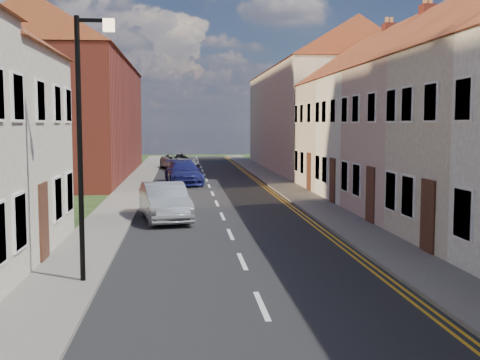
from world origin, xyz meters
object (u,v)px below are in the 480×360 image
lamppost (83,132)px  car_far (184,173)px  car_distant (180,161)px  car_mid (165,202)px

lamppost → car_far: bearing=84.4°
car_distant → lamppost: bearing=-109.7°
car_distant → car_far: bearing=-105.1°
lamppost → car_mid: bearing=80.7°
car_far → car_mid: bearing=-100.5°
car_mid → car_distant: car_mid is taller
car_mid → car_far: bearing=76.9°
car_mid → car_distant: size_ratio=0.90×
car_far → car_distant: size_ratio=1.00×
car_mid → car_distant: (0.47, 26.10, -0.05)m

